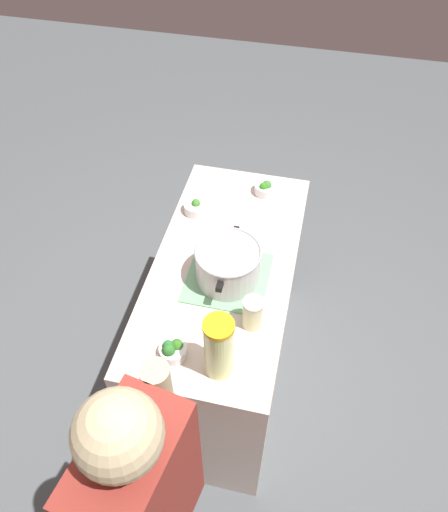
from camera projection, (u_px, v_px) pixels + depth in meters
The scene contains 9 objects.
ground_plane at pixel (224, 369), 2.86m from camera, with size 8.00×8.00×0.00m, color #4E5356.
counter_slab at pixel (224, 324), 2.51m from camera, with size 1.26×0.60×0.94m, color beige.
dish_cloth at pixel (228, 278), 2.10m from camera, with size 0.34×0.34×0.01m, color #72AF7D.
cooking_pot at pixel (228, 264), 2.03m from camera, with size 0.34×0.27×0.17m.
lemonade_pitcher at pixel (219, 348), 1.72m from camera, with size 0.11×0.11×0.29m.
mason_jar at pixel (253, 313), 1.90m from camera, with size 0.08×0.08×0.14m.
broccoli_bowl_front at pixel (196, 207), 2.35m from camera, with size 0.12×0.12×0.07m.
broccoli_bowl_center at pixel (173, 349), 1.84m from camera, with size 0.10×0.10×0.08m.
broccoli_bowl_back at pixel (265, 188), 2.44m from camera, with size 0.11×0.11×0.08m.
Camera 1 is at (1.36, 0.31, 2.58)m, focal length 34.98 mm.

